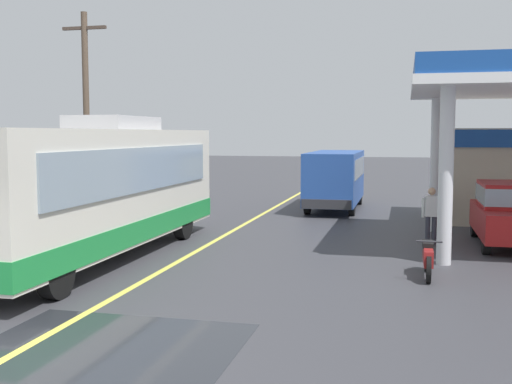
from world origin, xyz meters
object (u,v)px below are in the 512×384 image
motorcycle_parked_forecourt (428,257)px  pedestrian_near_pump (431,213)px  car_at_pump (508,211)px  coach_bus_main (98,192)px  minibus_opposing_lane (335,175)px

motorcycle_parked_forecourt → pedestrian_near_pump: size_ratio=1.08×
car_at_pump → motorcycle_parked_forecourt: size_ratio=2.33×
coach_bus_main → car_at_pump: bearing=22.7°
car_at_pump → pedestrian_near_pump: (-2.13, -0.31, -0.08)m
car_at_pump → pedestrian_near_pump: 2.16m
minibus_opposing_lane → pedestrian_near_pump: bearing=-65.1°
motorcycle_parked_forecourt → minibus_opposing_lane: bearing=105.7°
minibus_opposing_lane → pedestrian_near_pump: minibus_opposing_lane is taller
minibus_opposing_lane → pedestrian_near_pump: (3.65, -7.88, -0.54)m
car_at_pump → motorcycle_parked_forecourt: 5.25m
coach_bus_main → motorcycle_parked_forecourt: bearing=-1.6°
car_at_pump → minibus_opposing_lane: (-5.79, 7.57, 0.46)m
minibus_opposing_lane → motorcycle_parked_forecourt: size_ratio=3.41×
motorcycle_parked_forecourt → pedestrian_near_pump: bearing=87.0°
coach_bus_main → motorcycle_parked_forecourt: size_ratio=6.13×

